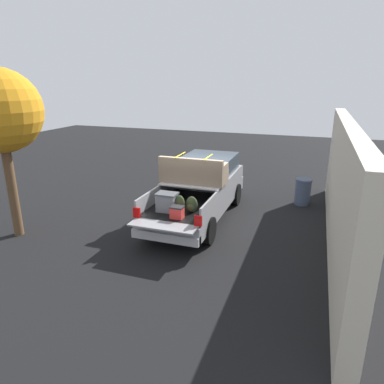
# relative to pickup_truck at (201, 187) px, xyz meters

# --- Properties ---
(ground_plane) EXTENTS (40.00, 40.00, 0.00)m
(ground_plane) POSITION_rel_pickup_truck_xyz_m (-0.36, -0.00, -0.97)
(ground_plane) COLOR black
(pickup_truck) EXTENTS (6.05, 2.06, 2.23)m
(pickup_truck) POSITION_rel_pickup_truck_xyz_m (0.00, 0.00, 0.00)
(pickup_truck) COLOR gray
(pickup_truck) RESTS_ON ground_plane
(building_facade) EXTENTS (10.53, 0.36, 3.40)m
(building_facade) POSITION_rel_pickup_truck_xyz_m (-0.98, -4.29, 0.73)
(building_facade) COLOR beige
(building_facade) RESTS_ON ground_plane
(trash_can) EXTENTS (0.60, 0.60, 0.98)m
(trash_can) POSITION_rel_pickup_truck_xyz_m (2.23, -3.26, -0.47)
(trash_can) COLOR #3F4C66
(trash_can) RESTS_ON ground_plane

